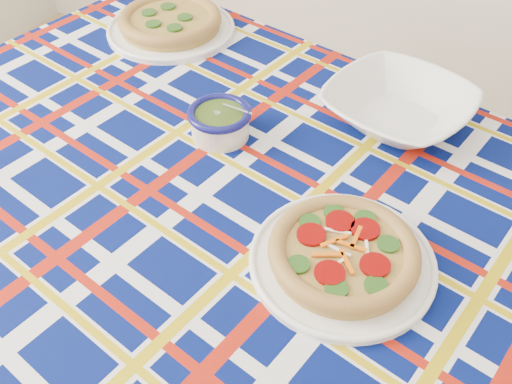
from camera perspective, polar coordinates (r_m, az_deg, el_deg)
The scene contains 6 objects.
dining_table at distance 1.07m, azimuth -0.32°, elevation -3.76°, with size 1.79×1.29×0.77m.
tablecloth at distance 1.05m, azimuth -0.33°, elevation -2.83°, with size 1.67×1.05×0.11m, color #040F4F, non-canonical shape.
main_focaccia_plate at distance 0.90m, azimuth 8.76°, elevation -5.99°, with size 0.30×0.30×0.06m, color #A8833B, non-canonical shape.
pesto_bowl at distance 1.13m, azimuth -3.64°, elevation 7.18°, with size 0.13×0.13×0.08m, color #253C10, non-canonical shape.
serving_bowl at distance 1.20m, azimuth 14.03°, elevation 8.24°, with size 0.29×0.29×0.07m, color white.
second_focaccia_plate at distance 1.50m, azimuth -8.58°, elevation 16.53°, with size 0.33×0.33×0.06m, color #A8833B, non-canonical shape.
Camera 1 is at (0.42, -0.06, 1.48)m, focal length 40.00 mm.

